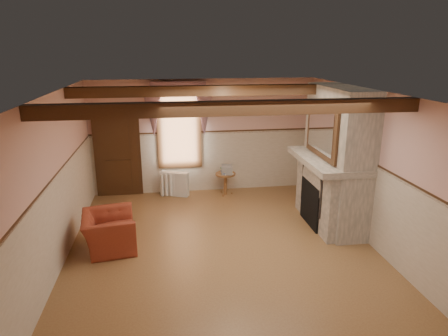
{
  "coord_description": "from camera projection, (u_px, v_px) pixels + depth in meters",
  "views": [
    {
      "loc": [
        -0.94,
        -6.64,
        3.5
      ],
      "look_at": [
        0.18,
        0.8,
        1.23
      ],
      "focal_mm": 32.0,
      "sensor_mm": 36.0,
      "label": 1
    }
  ],
  "objects": [
    {
      "name": "side_table",
      "position": [
        226.0,
        184.0,
        9.87
      ],
      "size": [
        0.6,
        0.6,
        0.55
      ],
      "primitive_type": "cylinder",
      "rotation": [
        0.0,
        0.0,
        0.25
      ],
      "color": "brown",
      "rests_on": "floor"
    },
    {
      "name": "ceiling_beam_back",
      "position": [
        212.0,
        91.0,
        7.79
      ],
      "size": [
        5.5,
        0.18,
        0.2
      ],
      "primitive_type": "cube",
      "color": "black",
      "rests_on": "ceiling"
    },
    {
      "name": "wall_front",
      "position": [
        261.0,
        256.0,
        4.19
      ],
      "size": [
        5.5,
        0.02,
        2.8
      ],
      "primitive_type": "cube",
      "color": "#D39F92",
      "rests_on": "floor"
    },
    {
      "name": "firebox",
      "position": [
        313.0,
        203.0,
        8.15
      ],
      "size": [
        0.2,
        0.95,
        0.9
      ],
      "primitive_type": "cube",
      "color": "black",
      "rests_on": "floor"
    },
    {
      "name": "bowl",
      "position": [
        332.0,
        157.0,
        7.74
      ],
      "size": [
        0.38,
        0.38,
        0.09
      ],
      "primitive_type": "imported",
      "color": "brown",
      "rests_on": "mantel"
    },
    {
      "name": "floor",
      "position": [
        221.0,
        244.0,
        7.43
      ],
      "size": [
        5.5,
        6.0,
        0.01
      ],
      "primitive_type": "cube",
      "color": "brown",
      "rests_on": "ground"
    },
    {
      "name": "door",
      "position": [
        118.0,
        154.0,
        9.62
      ],
      "size": [
        1.1,
        0.1,
        2.1
      ],
      "primitive_type": "cube",
      "color": "black",
      "rests_on": "floor"
    },
    {
      "name": "oil_lamp",
      "position": [
        325.0,
        148.0,
        8.08
      ],
      "size": [
        0.11,
        0.11,
        0.28
      ],
      "primitive_type": "cylinder",
      "color": "gold",
      "rests_on": "mantel"
    },
    {
      "name": "wall_right",
      "position": [
        367.0,
        166.0,
        7.42
      ],
      "size": [
        0.02,
        6.0,
        2.8
      ],
      "primitive_type": "cube",
      "color": "#D39F92",
      "rests_on": "floor"
    },
    {
      "name": "window",
      "position": [
        179.0,
        127.0,
        9.68
      ],
      "size": [
        1.06,
        0.08,
        2.02
      ],
      "primitive_type": "cube",
      "color": "white",
      "rests_on": "wall_back"
    },
    {
      "name": "book_stack",
      "position": [
        227.0,
        170.0,
        9.75
      ],
      "size": [
        0.29,
        0.35,
        0.2
      ],
      "primitive_type": "cube",
      "rotation": [
        0.0,
        0.0,
        -0.11
      ],
      "color": "#B7AD8C",
      "rests_on": "side_table"
    },
    {
      "name": "wall_left",
      "position": [
        57.0,
        179.0,
        6.64
      ],
      "size": [
        0.02,
        6.0,
        2.8
      ],
      "primitive_type": "cube",
      "color": "#D39F92",
      "rests_on": "floor"
    },
    {
      "name": "overmantel_mirror",
      "position": [
        322.0,
        130.0,
        7.72
      ],
      "size": [
        0.06,
        1.44,
        1.04
      ],
      "primitive_type": "cube",
      "color": "silver",
      "rests_on": "fireplace"
    },
    {
      "name": "mantel",
      "position": [
        328.0,
        160.0,
        7.93
      ],
      "size": [
        1.05,
        2.05,
        0.12
      ],
      "primitive_type": "cube",
      "color": "gray",
      "rests_on": "fireplace"
    },
    {
      "name": "armchair",
      "position": [
        109.0,
        231.0,
        7.18
      ],
      "size": [
        1.03,
        1.14,
        0.67
      ],
      "primitive_type": "imported",
      "rotation": [
        0.0,
        0.0,
        1.71
      ],
      "color": "maroon",
      "rests_on": "floor"
    },
    {
      "name": "mantel_clock",
      "position": [
        316.0,
        144.0,
        8.54
      ],
      "size": [
        0.14,
        0.24,
        0.2
      ],
      "primitive_type": "cube",
      "color": "black",
      "rests_on": "mantel"
    },
    {
      "name": "radiator",
      "position": [
        174.0,
        184.0,
        9.79
      ],
      "size": [
        0.72,
        0.44,
        0.6
      ],
      "primitive_type": "cube",
      "rotation": [
        0.0,
        0.0,
        -0.4
      ],
      "color": "silver",
      "rests_on": "floor"
    },
    {
      "name": "chair_rail",
      "position": [
        221.0,
        167.0,
        7.0
      ],
      "size": [
        5.5,
        6.0,
        0.08
      ],
      "primitive_type": null,
      "color": "black",
      "rests_on": "wainscot"
    },
    {
      "name": "jar_yellow",
      "position": [
        343.0,
        163.0,
        7.28
      ],
      "size": [
        0.06,
        0.06,
        0.12
      ],
      "primitive_type": "cylinder",
      "color": "gold",
      "rests_on": "mantel"
    },
    {
      "name": "wall_back",
      "position": [
        204.0,
        136.0,
        9.87
      ],
      "size": [
        5.5,
        0.02,
        2.8
      ],
      "primitive_type": "cube",
      "color": "#D39F92",
      "rests_on": "floor"
    },
    {
      "name": "candle_red",
      "position": [
        343.0,
        162.0,
        7.29
      ],
      "size": [
        0.06,
        0.06,
        0.16
      ],
      "primitive_type": "cylinder",
      "color": "#AA1E15",
      "rests_on": "mantel"
    },
    {
      "name": "ceiling_beam_front",
      "position": [
        233.0,
        108.0,
        5.52
      ],
      "size": [
        5.5,
        0.18,
        0.2
      ],
      "primitive_type": "cube",
      "color": "black",
      "rests_on": "ceiling"
    },
    {
      "name": "window_drapes",
      "position": [
        179.0,
        103.0,
        9.42
      ],
      "size": [
        1.3,
        0.14,
        1.4
      ],
      "primitive_type": "cube",
      "color": "gray",
      "rests_on": "wall_back"
    },
    {
      "name": "wainscot",
      "position": [
        221.0,
        206.0,
        7.22
      ],
      "size": [
        5.5,
        6.0,
        1.5
      ],
      "primitive_type": null,
      "color": "beige",
      "rests_on": "floor"
    },
    {
      "name": "fireplace",
      "position": [
        337.0,
        158.0,
        7.94
      ],
      "size": [
        0.85,
        2.0,
        2.8
      ],
      "primitive_type": "cube",
      "color": "gray",
      "rests_on": "floor"
    },
    {
      "name": "ceiling",
      "position": [
        221.0,
        92.0,
        6.62
      ],
      "size": [
        5.5,
        6.0,
        0.01
      ],
      "primitive_type": "cube",
      "color": "silver",
      "rests_on": "wall_back"
    }
  ]
}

